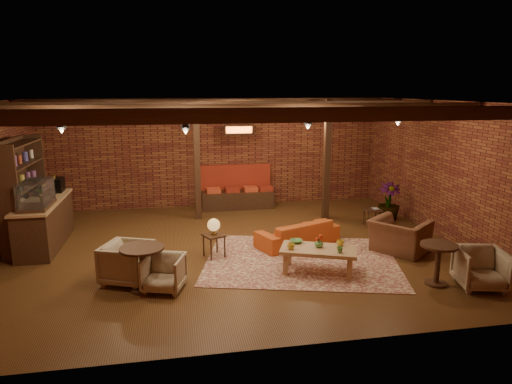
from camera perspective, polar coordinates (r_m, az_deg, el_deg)
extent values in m
plane|color=#3D210F|center=(10.15, -2.91, -7.16)|extent=(10.00, 10.00, 0.00)
cube|color=black|center=(9.55, -3.13, 11.20)|extent=(10.00, 8.00, 0.02)
cube|color=maroon|center=(13.65, -5.18, 4.90)|extent=(10.00, 0.02, 3.20)
cube|color=maroon|center=(5.90, 2.01, -5.61)|extent=(10.00, 0.02, 3.20)
cube|color=maroon|center=(11.47, 22.62, 2.46)|extent=(0.02, 8.00, 3.20)
cylinder|color=black|center=(11.15, -4.16, 9.62)|extent=(9.60, 0.12, 0.12)
cube|color=black|center=(12.22, -7.38, 3.93)|extent=(0.16, 0.16, 3.20)
cube|color=black|center=(12.29, 8.85, 3.93)|extent=(0.16, 0.16, 3.20)
imported|color=#337F33|center=(11.25, -24.47, 0.14)|extent=(0.35, 0.39, 0.30)
cube|color=orange|center=(12.74, -2.16, 7.78)|extent=(0.86, 0.06, 0.30)
cube|color=maroon|center=(9.56, 5.68, -8.46)|extent=(4.49, 3.84, 0.01)
imported|color=#B64819|center=(10.39, 5.22, -5.11)|extent=(2.05, 1.42, 0.56)
cube|color=#9F7B4A|center=(8.85, 7.82, -7.18)|extent=(1.59, 1.18, 0.07)
cube|color=#9F7B4A|center=(8.76, 3.74, -9.03)|extent=(0.09, 0.09, 0.42)
cube|color=#9F7B4A|center=(8.69, 11.62, -9.44)|extent=(0.09, 0.09, 0.42)
cube|color=#9F7B4A|center=(9.22, 4.16, -7.89)|extent=(0.09, 0.09, 0.42)
cube|color=#9F7B4A|center=(9.16, 11.62, -8.26)|extent=(0.09, 0.09, 0.42)
imported|color=gold|center=(8.70, 4.37, -6.82)|extent=(0.18, 0.18, 0.11)
imported|color=#4D873D|center=(8.65, 10.43, -7.14)|extent=(0.15, 0.15, 0.11)
imported|color=gold|center=(9.03, 10.48, -6.27)|extent=(0.18, 0.18, 0.11)
imported|color=#4D873D|center=(9.08, 5.04, -6.15)|extent=(0.32, 0.32, 0.06)
imported|color=#4D873D|center=(8.87, 7.87, -6.43)|extent=(0.17, 0.17, 0.14)
sphere|color=#B42D13|center=(8.83, 7.89, -5.62)|extent=(0.10, 0.10, 0.10)
cube|color=black|center=(9.59, -5.28, -5.41)|extent=(0.53, 0.53, 0.04)
cylinder|color=black|center=(9.67, -5.25, -6.80)|extent=(0.03, 0.03, 0.46)
cylinder|color=olive|center=(9.58, -5.29, -5.25)|extent=(0.13, 0.13, 0.02)
cylinder|color=olive|center=(9.56, -5.30, -4.87)|extent=(0.04, 0.04, 0.19)
sphere|color=#C6772E|center=(9.52, -5.31, -4.11)|extent=(0.27, 0.27, 0.27)
cylinder|color=black|center=(8.15, -14.09, -6.85)|extent=(0.76, 0.76, 0.04)
cylinder|color=black|center=(8.29, -13.95, -9.34)|extent=(0.11, 0.11, 0.74)
cylinder|color=black|center=(8.43, -13.81, -11.68)|extent=(0.46, 0.46, 0.04)
imported|color=beige|center=(8.68, -15.78, -8.28)|extent=(0.99, 1.02, 0.82)
imported|color=beige|center=(8.25, -11.48, -9.68)|extent=(0.83, 0.80, 0.69)
imported|color=brown|center=(10.29, 17.54, -4.62)|extent=(1.25, 1.32, 0.97)
cube|color=black|center=(12.06, 14.36, -2.16)|extent=(0.43, 0.43, 0.04)
cylinder|color=black|center=(12.12, 14.30, -3.19)|extent=(0.04, 0.04, 0.41)
imported|color=black|center=(12.05, 14.37, -2.03)|extent=(0.16, 0.21, 0.02)
cylinder|color=black|center=(8.78, 21.94, -6.21)|extent=(0.65, 0.65, 0.04)
cylinder|color=black|center=(8.90, 21.74, -8.44)|extent=(0.10, 0.10, 0.71)
cylinder|color=black|center=(9.03, 21.55, -10.55)|extent=(0.39, 0.39, 0.04)
imported|color=beige|center=(9.07, 26.30, -8.35)|extent=(0.91, 0.87, 0.79)
imported|color=#4C7F4C|center=(12.47, 16.57, 3.38)|extent=(2.02, 2.02, 3.07)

